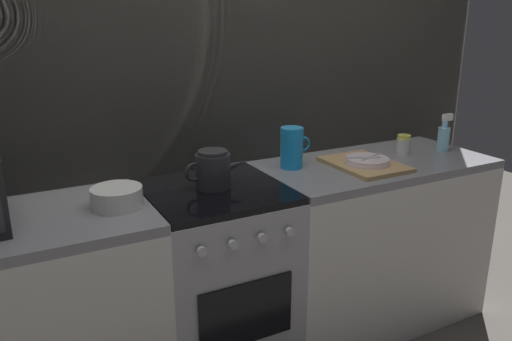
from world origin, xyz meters
TOP-DOWN VIEW (x-y plane):
  - back_wall at (0.00, 0.32)m, footprint 3.60×0.05m
  - counter_left at (-0.90, 0.00)m, footprint 1.20×0.60m
  - stove_unit at (-0.00, -0.00)m, footprint 0.60×0.63m
  - counter_right at (0.90, 0.00)m, footprint 1.20×0.60m
  - kettle at (-0.00, 0.01)m, footprint 0.28×0.15m
  - mixing_bowl at (-0.42, -0.03)m, footprint 0.20×0.20m
  - pitcher at (0.46, 0.11)m, footprint 0.16×0.11m
  - dish_pile at (0.79, -0.05)m, footprint 0.30×0.40m
  - spice_jar at (1.12, 0.04)m, footprint 0.08×0.08m
  - spray_bottle at (1.36, -0.01)m, footprint 0.08×0.06m

SIDE VIEW (x-z plane):
  - stove_unit at x=0.00m, z-range 0.00..0.90m
  - counter_left at x=-0.90m, z-range 0.00..0.90m
  - counter_right at x=0.90m, z-range 0.00..0.90m
  - dish_pile at x=0.79m, z-range 0.89..0.95m
  - mixing_bowl at x=-0.42m, z-range 0.90..0.98m
  - spice_jar at x=1.12m, z-range 0.90..1.00m
  - spray_bottle at x=1.36m, z-range 0.88..1.08m
  - kettle at x=0.00m, z-range 0.90..1.06m
  - pitcher at x=0.46m, z-range 0.90..1.10m
  - back_wall at x=0.00m, z-range 0.00..2.40m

